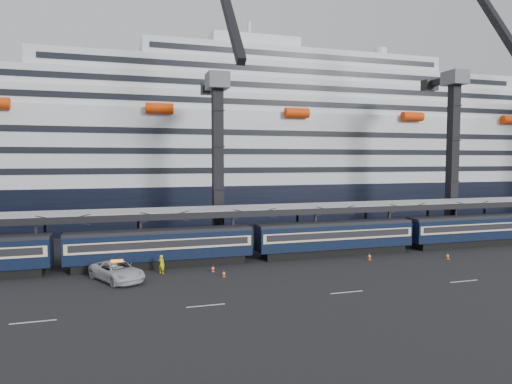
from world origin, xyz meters
The scene contains 12 objects.
ground centered at (0.00, 0.00, 0.00)m, with size 260.00×260.00×0.00m, color black.
train centered at (-4.65, 10.00, 2.20)m, with size 133.05×3.00×4.05m.
canopy centered at (0.00, 14.00, 5.25)m, with size 130.00×6.25×5.53m.
cruise_ship centered at (-1.08, 45.99, 12.34)m, with size 214.09×28.84×34.00m.
crane_dark_near centered at (-20.00, 18.59, 11.93)m, with size 4.50×17.75×35.08m.
crane_dark_mid centered at (15.00, 17.59, 13.36)m, with size 4.50×18.24×39.64m.
pickup_truck centered at (-32.44, 5.56, 0.89)m, with size 2.96×6.41×1.78m, color #B8BBC0.
worker centered at (-28.28, 7.08, 0.92)m, with size 0.67×0.44×1.84m, color yellow.
traffic_cone_b centered at (-23.32, 6.28, 0.34)m, with size 0.34×0.34×0.68m.
traffic_cone_c centered at (-22.73, 4.00, 0.33)m, with size 0.34×0.34×0.67m.
traffic_cone_d centered at (-5.53, 6.51, 0.41)m, with size 0.42×0.42×0.84m.
traffic_cone_e centered at (3.04, 4.21, 0.38)m, with size 0.38×0.38×0.77m.
Camera 1 is at (-32.31, -37.73, 11.10)m, focal length 32.00 mm.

